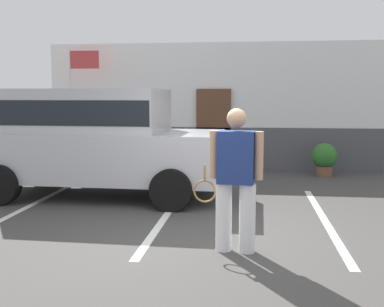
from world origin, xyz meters
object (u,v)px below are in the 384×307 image
(tennis_player_man, at_px, (235,179))
(potted_plant_by_porch, at_px, (324,158))
(parked_suv, at_px, (95,137))
(flag_pole, at_px, (77,87))

(tennis_player_man, bearing_deg, potted_plant_by_porch, -102.68)
(parked_suv, relative_size, flag_pole, 1.49)
(parked_suv, distance_m, flag_pole, 3.62)
(tennis_player_man, height_order, potted_plant_by_porch, tennis_player_man)
(tennis_player_man, xyz_separation_m, flag_pole, (-4.28, 6.05, 1.24))
(parked_suv, height_order, potted_plant_by_porch, parked_suv)
(tennis_player_man, bearing_deg, flag_pole, -48.67)
(parked_suv, distance_m, tennis_player_man, 4.03)
(potted_plant_by_porch, height_order, flag_pole, flag_pole)
(parked_suv, xyz_separation_m, potted_plant_by_porch, (4.72, 2.86, -0.71))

